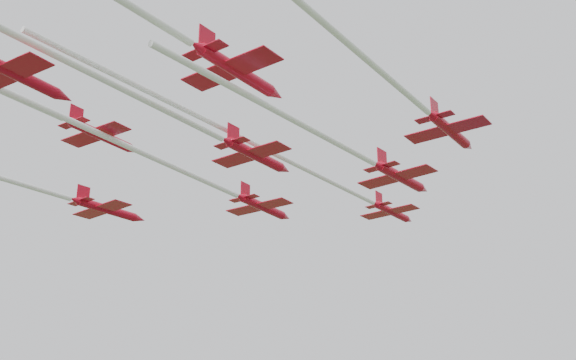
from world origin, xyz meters
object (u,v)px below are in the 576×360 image
Objects in this scene: jet_lead at (320,176)px; jet_row2_right at (359,155)px; jet_row3_right at (367,60)px; jet_row2_left at (190,174)px; jet_row3_mid at (164,110)px.

jet_lead is 1.48× the size of jet_row2_right.
jet_lead is 1.08× the size of jet_row3_right.
jet_lead reaches higher than jet_row2_left.
jet_lead is 15.86m from jet_row2_left.
jet_row3_mid is 21.56m from jet_row3_right.
jet_lead is at bearing 147.41° from jet_row2_right.
jet_row3_mid is (10.61, -15.68, -0.90)m from jet_row2_left.
jet_row3_mid is at bearing -55.45° from jet_row2_left.
jet_row2_left is 1.05× the size of jet_row3_mid.
jet_row2_left is 1.37× the size of jet_row2_right.
jet_row2_left is at bearing 126.46° from jet_row3_mid.
jet_row2_right is at bearing -34.12° from jet_lead.
jet_row3_mid is (-10.23, -19.36, 0.27)m from jet_row2_right.
jet_lead reaches higher than jet_row3_right.
jet_lead is at bearing 91.01° from jet_row3_mid.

